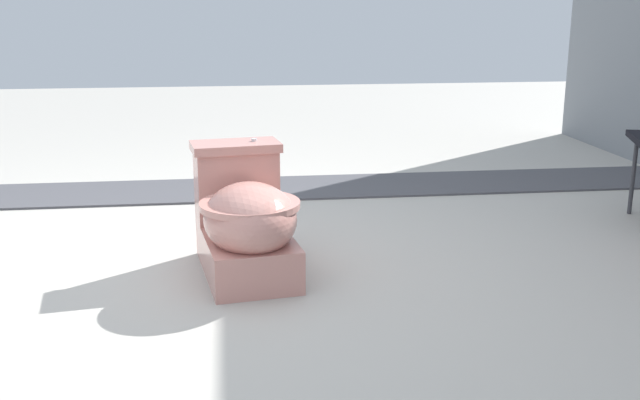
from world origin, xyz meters
TOP-DOWN VIEW (x-y plane):
  - ground_plane at (0.00, 0.00)m, footprint 14.00×14.00m
  - gravel_strip at (-1.39, 0.50)m, footprint 0.56×8.00m
  - toilet at (0.01, 0.20)m, footprint 0.68×0.46m

SIDE VIEW (x-z plane):
  - ground_plane at x=0.00m, z-range 0.00..0.00m
  - gravel_strip at x=-1.39m, z-range 0.00..0.01m
  - toilet at x=0.01m, z-range -0.04..0.48m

